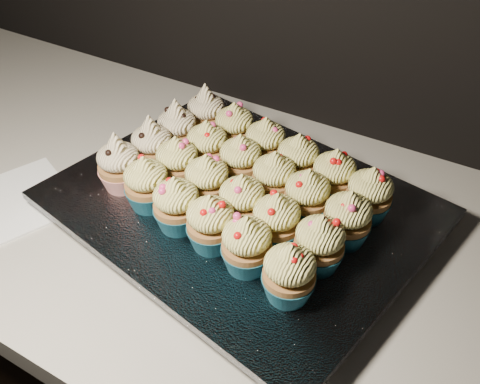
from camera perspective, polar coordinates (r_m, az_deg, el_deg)
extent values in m
cube|color=black|center=(1.22, -8.19, -16.22)|extent=(2.40, 0.60, 0.86)
cube|color=beige|center=(0.88, -10.86, 0.39)|extent=(2.44, 0.64, 0.04)
cube|color=white|center=(0.88, -22.84, -0.94)|extent=(0.21, 0.21, 0.00)
cube|color=black|center=(0.78, 0.00, -2.21)|extent=(0.52, 0.44, 0.02)
cube|color=silver|center=(0.76, 0.00, -1.27)|extent=(0.57, 0.48, 0.01)
cone|color=red|center=(0.80, -12.51, 1.47)|extent=(0.06, 0.06, 0.03)
ellipsoid|color=beige|center=(0.77, -12.90, 3.68)|extent=(0.06, 0.06, 0.04)
cone|color=beige|center=(0.76, -13.21, 5.38)|extent=(0.03, 0.03, 0.03)
cone|color=#185E74|center=(0.76, -9.73, -0.48)|extent=(0.06, 0.06, 0.03)
ellipsoid|color=#FFF280|center=(0.73, -10.05, 1.79)|extent=(0.06, 0.06, 0.04)
cone|color=#FFF280|center=(0.72, -10.26, 3.23)|extent=(0.03, 0.03, 0.02)
cone|color=#185E74|center=(0.72, -6.66, -2.72)|extent=(0.06, 0.06, 0.03)
ellipsoid|color=#FFF280|center=(0.69, -6.89, -0.40)|extent=(0.06, 0.06, 0.04)
cone|color=#FFF280|center=(0.68, -7.04, 1.08)|extent=(0.03, 0.03, 0.02)
cone|color=#185E74|center=(0.69, -3.07, -4.73)|extent=(0.06, 0.06, 0.03)
ellipsoid|color=#FFF280|center=(0.66, -3.19, -2.38)|extent=(0.06, 0.06, 0.04)
cone|color=#FFF280|center=(0.65, -3.26, -0.87)|extent=(0.03, 0.03, 0.02)
cone|color=#185E74|center=(0.66, 0.70, -7.04)|extent=(0.06, 0.06, 0.03)
ellipsoid|color=#FFF280|center=(0.63, 0.73, -4.69)|extent=(0.06, 0.06, 0.04)
cone|color=#FFF280|center=(0.62, 0.75, -3.17)|extent=(0.03, 0.03, 0.02)
cone|color=#185E74|center=(0.63, 5.14, -10.02)|extent=(0.06, 0.06, 0.03)
ellipsoid|color=#FFF280|center=(0.60, 5.35, -7.69)|extent=(0.06, 0.06, 0.04)
cone|color=#FFF280|center=(0.59, 5.49, -6.18)|extent=(0.03, 0.03, 0.02)
cone|color=red|center=(0.82, -9.17, 3.42)|extent=(0.06, 0.06, 0.03)
ellipsoid|color=beige|center=(0.80, -9.45, 5.61)|extent=(0.06, 0.06, 0.04)
cone|color=beige|center=(0.79, -9.66, 7.29)|extent=(0.03, 0.03, 0.03)
cone|color=#185E74|center=(0.79, -6.56, 1.74)|extent=(0.06, 0.06, 0.03)
ellipsoid|color=#FFF280|center=(0.76, -6.77, 3.98)|extent=(0.06, 0.06, 0.04)
cone|color=#FFF280|center=(0.75, -6.90, 5.40)|extent=(0.03, 0.03, 0.02)
cone|color=#185E74|center=(0.75, -3.46, -0.24)|extent=(0.06, 0.06, 0.03)
ellipsoid|color=#FFF280|center=(0.73, -3.58, 2.06)|extent=(0.06, 0.06, 0.04)
cone|color=#FFF280|center=(0.71, -3.65, 3.52)|extent=(0.03, 0.03, 0.02)
cone|color=#185E74|center=(0.72, 0.20, -2.46)|extent=(0.06, 0.06, 0.03)
ellipsoid|color=#FFF280|center=(0.69, 0.21, -0.13)|extent=(0.06, 0.06, 0.04)
cone|color=#FFF280|center=(0.68, 0.21, 1.36)|extent=(0.03, 0.03, 0.02)
cone|color=#185E74|center=(0.69, 3.82, -4.52)|extent=(0.06, 0.06, 0.03)
ellipsoid|color=#FFF280|center=(0.66, 3.96, -2.18)|extent=(0.06, 0.06, 0.04)
cone|color=#FFF280|center=(0.65, 4.05, -0.67)|extent=(0.03, 0.03, 0.02)
cone|color=#185E74|center=(0.67, 8.27, -6.84)|extent=(0.06, 0.06, 0.03)
ellipsoid|color=#FFF280|center=(0.64, 8.58, -4.51)|extent=(0.06, 0.06, 0.04)
cone|color=#FFF280|center=(0.63, 8.78, -3.00)|extent=(0.03, 0.03, 0.02)
cone|color=red|center=(0.86, -6.58, 5.26)|extent=(0.06, 0.06, 0.03)
ellipsoid|color=beige|center=(0.83, -6.77, 7.40)|extent=(0.06, 0.06, 0.04)
cone|color=beige|center=(0.82, -6.92, 9.06)|extent=(0.03, 0.03, 0.03)
cone|color=#185E74|center=(0.82, -3.44, 3.55)|extent=(0.06, 0.06, 0.03)
ellipsoid|color=#FFF280|center=(0.79, -3.55, 5.76)|extent=(0.06, 0.06, 0.04)
cone|color=#FFF280|center=(0.78, -3.62, 7.15)|extent=(0.03, 0.03, 0.02)
cone|color=#185E74|center=(0.79, 0.05, 2.00)|extent=(0.06, 0.06, 0.03)
ellipsoid|color=#FFF280|center=(0.76, 0.06, 4.25)|extent=(0.06, 0.06, 0.04)
cone|color=#FFF280|center=(0.75, 0.06, 5.68)|extent=(0.03, 0.03, 0.02)
cone|color=#185E74|center=(0.76, 3.57, 0.09)|extent=(0.06, 0.06, 0.03)
ellipsoid|color=#FFF280|center=(0.73, 3.68, 2.37)|extent=(0.06, 0.06, 0.04)
cone|color=#FFF280|center=(0.72, 3.76, 3.83)|extent=(0.03, 0.03, 0.02)
cone|color=#185E74|center=(0.73, 7.02, -1.85)|extent=(0.06, 0.06, 0.03)
ellipsoid|color=#FFF280|center=(0.71, 7.26, 0.45)|extent=(0.06, 0.06, 0.04)
cone|color=#FFF280|center=(0.69, 7.41, 1.93)|extent=(0.03, 0.03, 0.02)
cone|color=#185E74|center=(0.71, 11.13, -4.19)|extent=(0.06, 0.06, 0.03)
ellipsoid|color=#FFF280|center=(0.68, 11.53, -1.89)|extent=(0.06, 0.06, 0.04)
cone|color=#FFF280|center=(0.67, 11.78, -0.41)|extent=(0.03, 0.03, 0.02)
cone|color=red|center=(0.89, -3.55, 6.99)|extent=(0.06, 0.06, 0.03)
ellipsoid|color=beige|center=(0.87, -3.65, 9.09)|extent=(0.06, 0.06, 0.04)
cone|color=beige|center=(0.86, -3.73, 10.70)|extent=(0.03, 0.03, 0.03)
cone|color=#185E74|center=(0.86, -0.59, 5.54)|extent=(0.06, 0.06, 0.03)
ellipsoid|color=#FFF280|center=(0.83, -0.60, 7.70)|extent=(0.06, 0.06, 0.04)
cone|color=#FFF280|center=(0.82, -0.61, 9.06)|extent=(0.03, 0.03, 0.02)
cone|color=#185E74|center=(0.82, 2.67, 3.88)|extent=(0.06, 0.06, 0.03)
ellipsoid|color=#FFF280|center=(0.80, 2.75, 6.08)|extent=(0.06, 0.06, 0.04)
cone|color=#FFF280|center=(0.79, 2.80, 7.48)|extent=(0.03, 0.03, 0.02)
cone|color=#185E74|center=(0.79, 6.06, 2.05)|extent=(0.06, 0.06, 0.03)
ellipsoid|color=#FFF280|center=(0.77, 6.25, 4.29)|extent=(0.06, 0.06, 0.04)
cone|color=#FFF280|center=(0.76, 6.38, 5.71)|extent=(0.03, 0.03, 0.02)
cone|color=#185E74|center=(0.77, 9.79, 0.34)|extent=(0.06, 0.06, 0.03)
ellipsoid|color=#FFF280|center=(0.75, 10.10, 2.60)|extent=(0.06, 0.06, 0.04)
cone|color=#FFF280|center=(0.73, 10.31, 4.03)|extent=(0.03, 0.03, 0.02)
cone|color=#185E74|center=(0.75, 13.34, -1.62)|extent=(0.06, 0.06, 0.03)
ellipsoid|color=#FFF280|center=(0.72, 13.79, 0.63)|extent=(0.06, 0.06, 0.04)
cone|color=#FFF280|center=(0.71, 14.07, 2.07)|extent=(0.03, 0.03, 0.02)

